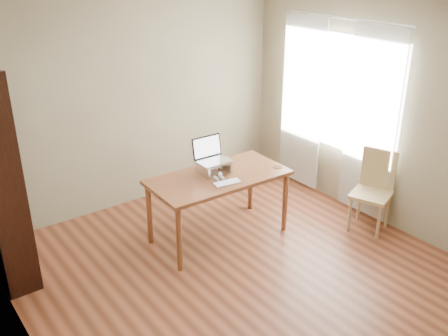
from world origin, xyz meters
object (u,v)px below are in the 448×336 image
(laptop, at_px, (211,155))
(keyboard, at_px, (227,183))
(desk, at_px, (219,183))
(cat, at_px, (210,167))
(chair, at_px, (376,188))

(laptop, bearing_deg, keyboard, -96.25)
(desk, relative_size, cat, 3.13)
(laptop, bearing_deg, desk, -88.40)
(desk, distance_m, chair, 1.80)
(cat, bearing_deg, chair, -22.98)
(laptop, xyz_separation_m, cat, (-0.03, -0.03, -0.13))
(laptop, distance_m, cat, 0.13)
(keyboard, relative_size, cat, 0.65)
(desk, relative_size, chair, 1.64)
(keyboard, xyz_separation_m, cat, (0.02, 0.33, 0.06))
(laptop, distance_m, keyboard, 0.41)
(keyboard, bearing_deg, chair, -14.71)
(desk, height_order, laptop, laptop)
(cat, relative_size, chair, 0.52)
(desk, xyz_separation_m, cat, (-0.03, 0.11, 0.16))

